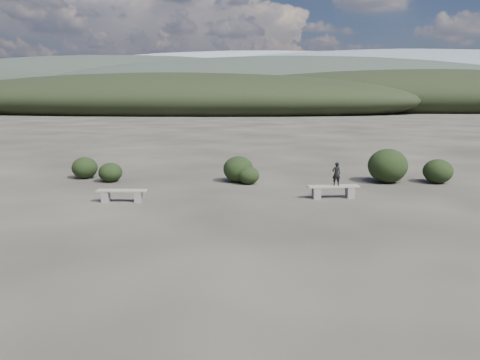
# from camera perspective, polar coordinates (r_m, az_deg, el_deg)

# --- Properties ---
(ground) EXTENTS (1200.00, 1200.00, 0.00)m
(ground) POSITION_cam_1_polar(r_m,az_deg,el_deg) (12.95, -1.30, -7.59)
(ground) COLOR #2A2620
(ground) RESTS_ON ground
(bench_left) EXTENTS (1.89, 0.54, 0.47)m
(bench_left) POSITION_cam_1_polar(r_m,az_deg,el_deg) (18.16, -14.19, -1.74)
(bench_left) COLOR gray
(bench_left) RESTS_ON ground
(bench_right) EXTENTS (2.06, 0.78, 0.50)m
(bench_right) POSITION_cam_1_polar(r_m,az_deg,el_deg) (18.60, 11.30, -1.27)
(bench_right) COLOR gray
(bench_right) RESTS_ON ground
(seated_person) EXTENTS (0.37, 0.28, 0.92)m
(seated_person) POSITION_cam_1_polar(r_m,az_deg,el_deg) (18.50, 11.66, 0.73)
(seated_person) COLOR black
(seated_person) RESTS_ON bench_right
(shrub_a) EXTENTS (1.09, 1.09, 0.89)m
(shrub_a) POSITION_cam_1_polar(r_m,az_deg,el_deg) (22.47, -15.52, 0.91)
(shrub_a) COLOR black
(shrub_a) RESTS_ON ground
(shrub_b) EXTENTS (1.40, 1.40, 1.20)m
(shrub_b) POSITION_cam_1_polar(r_m,az_deg,el_deg) (21.61, -0.20, 1.34)
(shrub_b) COLOR black
(shrub_b) RESTS_ON ground
(shrub_c) EXTENTS (0.99, 0.99, 0.79)m
(shrub_c) POSITION_cam_1_polar(r_m,az_deg,el_deg) (21.15, 1.04, 0.57)
(shrub_c) COLOR black
(shrub_c) RESTS_ON ground
(shrub_d) EXTENTS (1.79, 1.79, 1.56)m
(shrub_d) POSITION_cam_1_polar(r_m,az_deg,el_deg) (22.46, 17.55, 1.67)
(shrub_d) COLOR black
(shrub_d) RESTS_ON ground
(shrub_e) EXTENTS (1.32, 1.32, 1.10)m
(shrub_e) POSITION_cam_1_polar(r_m,az_deg,el_deg) (23.15, 22.98, 0.99)
(shrub_e) COLOR black
(shrub_e) RESTS_ON ground
(shrub_f) EXTENTS (1.22, 1.22, 1.03)m
(shrub_f) POSITION_cam_1_polar(r_m,az_deg,el_deg) (23.78, -18.40, 1.43)
(shrub_f) COLOR black
(shrub_f) RESTS_ON ground
(mountain_ridges) EXTENTS (500.00, 400.00, 56.00)m
(mountain_ridges) POSITION_cam_1_polar(r_m,az_deg,el_deg) (351.47, 4.08, 11.45)
(mountain_ridges) COLOR black
(mountain_ridges) RESTS_ON ground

